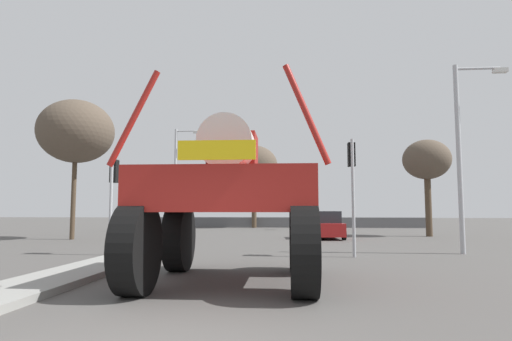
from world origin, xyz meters
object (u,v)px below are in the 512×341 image
(sedan_ahead, at_px, (324,226))
(bare_tree_left, at_px, (76,132))
(traffic_signal_near_left, at_px, (113,183))
(bare_tree_right, at_px, (427,161))
(traffic_signal_near_right, at_px, (352,171))
(streetlight_near_right, at_px, (463,146))
(streetlight_far_left, at_px, (177,174))
(traffic_signal_far_left, at_px, (309,194))
(oversize_sprayer, at_px, (231,201))
(bare_tree_far_center, at_px, (254,166))

(sedan_ahead, bearing_deg, bare_tree_left, 94.26)
(traffic_signal_near_left, distance_m, bare_tree_right, 18.78)
(traffic_signal_near_left, distance_m, traffic_signal_near_right, 8.60)
(bare_tree_left, bearing_deg, streetlight_near_right, -18.29)
(streetlight_far_left, xyz_separation_m, bare_tree_left, (-3.47, -8.37, 1.66))
(bare_tree_left, bearing_deg, sedan_ahead, 8.23)
(streetlight_near_right, bearing_deg, traffic_signal_far_left, 105.63)
(oversize_sprayer, xyz_separation_m, streetlight_near_right, (7.80, 6.70, 2.17))
(traffic_signal_near_left, height_order, streetlight_near_right, streetlight_near_right)
(oversize_sprayer, relative_size, traffic_signal_far_left, 1.30)
(traffic_signal_near_right, bearing_deg, sedan_ahead, 91.70)
(traffic_signal_near_left, bearing_deg, bare_tree_right, 37.89)
(traffic_signal_far_left, bearing_deg, sedan_ahead, -87.81)
(traffic_signal_near_left, relative_size, bare_tree_right, 0.60)
(sedan_ahead, height_order, streetlight_far_left, streetlight_far_left)
(oversize_sprayer, height_order, streetlight_far_left, streetlight_far_left)
(traffic_signal_near_left, distance_m, traffic_signal_far_left, 20.52)
(streetlight_far_left, distance_m, bare_tree_right, 17.14)
(oversize_sprayer, xyz_separation_m, traffic_signal_near_right, (3.50, 5.42, 1.15))
(sedan_ahead, xyz_separation_m, traffic_signal_near_right, (0.28, -9.28, 2.25))
(traffic_signal_near_left, relative_size, streetlight_near_right, 0.50)
(traffic_signal_near_left, bearing_deg, oversize_sprayer, -46.88)
(streetlight_near_right, xyz_separation_m, streetlight_far_left, (-14.76, 14.40, 0.25))
(streetlight_near_right, distance_m, streetlight_far_left, 20.62)
(traffic_signal_near_right, xyz_separation_m, streetlight_near_right, (4.29, 1.27, 1.03))
(traffic_signal_near_right, distance_m, streetlight_far_left, 18.89)
(streetlight_near_right, bearing_deg, traffic_signal_near_right, -163.47)
(traffic_signal_near_right, relative_size, bare_tree_far_center, 0.56)
(bare_tree_left, bearing_deg, oversize_sprayer, -50.64)
(bare_tree_right, bearing_deg, streetlight_near_right, -100.29)
(streetlight_near_right, xyz_separation_m, bare_tree_right, (1.85, 10.20, 0.59))
(bare_tree_left, bearing_deg, bare_tree_far_center, 60.73)
(traffic_signal_near_right, xyz_separation_m, traffic_signal_far_left, (-0.65, 18.93, -0.15))
(bare_tree_far_center, bearing_deg, streetlight_near_right, -65.63)
(traffic_signal_near_left, bearing_deg, streetlight_far_left, 96.83)
(traffic_signal_far_left, height_order, streetlight_near_right, streetlight_near_right)
(sedan_ahead, distance_m, streetlight_near_right, 9.78)
(bare_tree_right, bearing_deg, bare_tree_far_center, 135.98)
(streetlight_near_right, bearing_deg, bare_tree_left, 161.71)
(sedan_ahead, relative_size, streetlight_far_left, 0.56)
(traffic_signal_near_left, xyz_separation_m, bare_tree_far_center, (3.22, 22.59, 2.91))
(traffic_signal_near_right, bearing_deg, streetlight_far_left, 123.74)
(oversize_sprayer, distance_m, bare_tree_far_center, 28.33)
(oversize_sprayer, xyz_separation_m, bare_tree_right, (9.65, 16.90, 2.76))
(oversize_sprayer, distance_m, traffic_signal_far_left, 24.54)
(sedan_ahead, distance_m, bare_tree_far_center, 15.04)
(sedan_ahead, xyz_separation_m, bare_tree_left, (-13.67, -1.98, 5.18))
(sedan_ahead, bearing_deg, oversize_sprayer, 163.64)
(traffic_signal_near_left, height_order, bare_tree_left, bare_tree_left)
(bare_tree_right, bearing_deg, sedan_ahead, -161.11)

